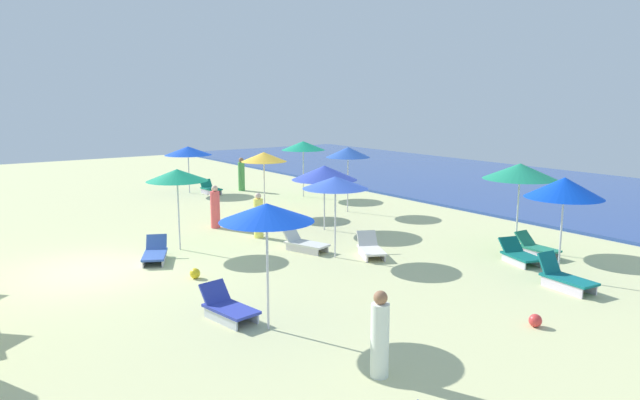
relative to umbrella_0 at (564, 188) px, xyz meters
The scene contains 26 objects.
ground_plane 12.70m from the umbrella_0, 128.68° to the right, with size 60.00×60.00×0.00m, color beige.
ocean 15.08m from the umbrella_0, 121.56° to the left, with size 60.00×15.14×0.12m, color #2B4892.
umbrella_0 is the anchor object (origin of this frame).
lounge_chair_0_0 2.67m from the umbrella_0, 164.01° to the left, with size 1.47×1.01×0.64m.
lounge_chair_0_1 2.28m from the umbrella_0, 47.22° to the right, with size 1.49×0.75×0.81m.
umbrella_1 11.00m from the umbrella_0, 141.08° to the right, with size 1.87×1.87×2.52m.
lounge_chair_1_0 11.34m from the umbrella_0, 134.07° to the right, with size 1.60×1.19×0.64m.
umbrella_2 14.57m from the umbrella_0, behind, with size 2.05×2.05×2.63m.
umbrella_3 2.97m from the umbrella_0, 147.34° to the left, with size 2.22×2.22×2.70m.
lounge_chair_3_0 3.12m from the umbrella_0, 138.59° to the left, with size 1.36×0.62×0.65m.
umbrella_4 8.36m from the umbrella_0, 168.74° to the right, with size 2.31×2.31×2.31m.
umbrella_5 6.14m from the umbrella_0, 144.89° to the right, with size 1.92×1.92×2.42m.
lounge_chair_5_0 7.61m from the umbrella_0, 148.17° to the right, with size 1.62×1.04×0.74m.
lounge_chair_5_1 5.64m from the umbrella_0, 150.35° to the right, with size 1.51×1.15×0.65m.
umbrella_6 12.10m from the umbrella_0, behind, with size 1.83×1.83×2.51m.
umbrella_7 8.03m from the umbrella_0, 100.45° to the right, with size 1.90×1.90×2.62m.
lounge_chair_7_0 8.93m from the umbrella_0, 106.26° to the right, with size 1.48×0.85×0.70m.
umbrella_8 18.77m from the umbrella_0, behind, with size 2.27×2.27×2.30m.
lounge_chair_8_0 18.00m from the umbrella_0, behind, with size 1.31×0.66×0.66m.
umbrella_9 10.41m from the umbrella_0, behind, with size 1.81×1.81×2.67m.
beachgoer_0 7.74m from the umbrella_0, 79.09° to the right, with size 0.38×0.38×1.52m.
beachgoer_1 17.88m from the umbrella_0, behind, with size 0.45×0.45×1.67m.
beachgoer_2 11.82m from the umbrella_0, 156.49° to the right, with size 0.46×0.46×1.56m.
beachgoer_3 9.62m from the umbrella_0, 154.17° to the right, with size 0.45×0.45×1.52m.
beach_ball_0 9.77m from the umbrella_0, 125.47° to the right, with size 0.27×0.27×0.27m, color yellow.
beach_ball_2 4.36m from the umbrella_0, 63.84° to the right, with size 0.27×0.27×0.27m, color red.
Camera 1 is at (16.28, -3.91, 4.71)m, focal length 33.08 mm.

